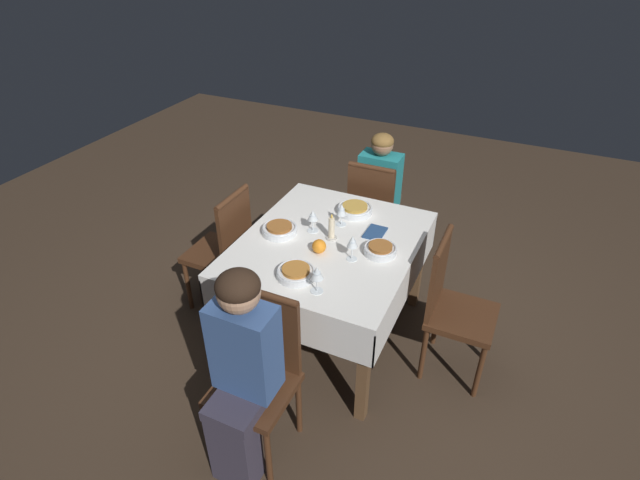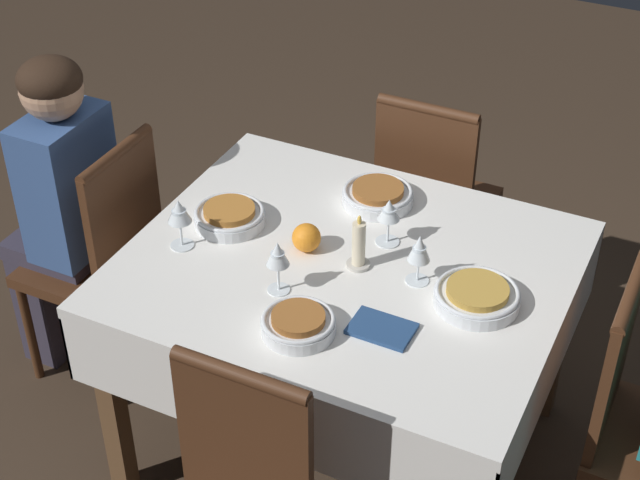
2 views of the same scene
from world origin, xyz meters
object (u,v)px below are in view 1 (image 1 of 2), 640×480
Objects in this scene: candle_centerpiece at (332,230)px; napkin_red_folded at (375,233)px; chair_south at (452,303)px; person_adult_denim at (241,368)px; bowl_north at (279,229)px; chair_west at (260,369)px; orange_fruit at (319,246)px; wine_glass_south at (352,242)px; dining_table at (329,254)px; person_child_teal at (381,191)px; wine_glass_west at (317,274)px; chair_east at (374,210)px; bowl_south at (380,249)px; bowl_east at (355,209)px; wine_glass_east at (342,210)px; wine_glass_north at (313,216)px; chair_north at (224,246)px; bowl_west at (296,272)px.

napkin_red_folded is at bearing -53.09° from candle_centerpiece.
chair_south is 5.43× the size of candle_centerpiece.
person_adult_denim is 1.02m from bowl_north.
orange_fruit is (0.73, 0.01, 0.28)m from chair_west.
dining_table is at bearing 59.04° from wine_glass_south.
person_child_teal is 13.02× the size of orange_fruit.
candle_centerpiece is at bearing 14.88° from wine_glass_west.
wine_glass_west is (-1.47, -0.14, 0.27)m from person_child_teal.
chair_east is at bearing 90.00° from person_child_teal.
person_child_teal is 5.63× the size of bowl_south.
dining_table is at bearing 177.90° from bowl_east.
chair_west is at bearing -179.21° from wine_glass_east.
wine_glass_north is (0.06, 0.14, 0.20)m from dining_table.
bowl_south is at bearing -121.06° from wine_glass_east.
orange_fruit is at bearing -145.57° from wine_glass_north.
dining_table is 1.01m from person_adult_denim.
dining_table is at bearing 90.54° from person_child_teal.
chair_west is at bearing -179.58° from dining_table.
chair_north is 4.80× the size of bowl_south.
bowl_west is (-0.43, 0.79, 0.27)m from chair_south.
dining_table is 8.32× the size of wine_glass_north.
candle_centerpiece is at bearing -2.92° from orange_fruit.
bowl_west is at bearing 176.52° from dining_table.
person_child_teal reaches higher than chair_north.
chair_south reaches higher than napkin_red_folded.
wine_glass_west is at bearing 158.30° from bowl_south.
orange_fruit is (-0.33, -0.00, -0.06)m from wine_glass_east.
wine_glass_east reaches higher than bowl_south.
dining_table is 1.02m from person_child_teal.
candle_centerpiece is at bearing 51.87° from wine_glass_south.
chair_south is 1.30m from person_adult_denim.
bowl_south is 0.32m from candle_centerpiece.
wine_glass_east is (0.66, 0.14, -0.01)m from wine_glass_west.
chair_east is at bearing 19.18° from napkin_red_folded.
chair_north reaches higher than bowl_west.
chair_west is 1.88m from person_child_teal.
candle_centerpiece is 0.28m from napkin_red_folded.
wine_glass_north is at bearing 98.92° from chair_west.
bowl_north is 2.61× the size of orange_fruit.
chair_east is 0.99m from bowl_north.
chair_east reaches higher than bowl_south.
wine_glass_south is at bearing -128.13° from candle_centerpiece.
chair_north reaches higher than wine_glass_east.
orange_fruit is at bearing -179.63° from wine_glass_east.
bowl_south is at bearing -140.78° from bowl_east.
bowl_east is 0.51m from orange_fruit.
wine_glass_north is 0.76× the size of bowl_south.
person_adult_denim is at bearing -179.64° from dining_table.
bowl_south is 1.17× the size of napkin_red_folded.
chair_west is 1.11m from napkin_red_folded.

